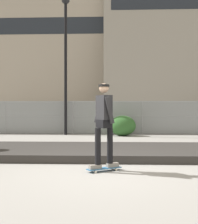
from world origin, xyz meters
TOP-DOWN VIEW (x-y plane):
  - ground_plane at (0.00, 0.00)m, footprint 120.00×120.00m
  - gravel_berm at (0.00, 2.52)m, footprint 14.42×3.19m
  - skateboard at (0.03, 0.12)m, footprint 0.79×0.58m
  - skater at (0.03, 0.12)m, footprint 0.67×0.62m
  - chain_fence at (0.00, 9.92)m, footprint 19.23×0.06m
  - street_lamp at (-2.26, 9.47)m, footprint 0.44×0.44m
  - parked_car_near at (-4.51, 12.17)m, footprint 4.52×2.19m
  - parked_car_mid at (2.16, 12.41)m, footprint 4.50×2.14m
  - library_building at (-13.27, 45.32)m, footprint 28.18×15.83m
  - office_block at (11.83, 39.00)m, footprint 25.19×11.64m
  - shrub_left at (0.81, 8.95)m, footprint 1.37×1.12m

SIDE VIEW (x-z plane):
  - ground_plane at x=0.00m, z-range 0.00..0.00m
  - skateboard at x=0.03m, z-range 0.02..0.09m
  - gravel_berm at x=0.00m, z-range 0.00..0.21m
  - shrub_left at x=0.81m, z-range 0.00..1.06m
  - parked_car_near at x=-4.51m, z-range 0.01..1.67m
  - parked_car_mid at x=2.16m, z-range 0.01..1.67m
  - chain_fence at x=0.00m, z-range 0.01..1.86m
  - skater at x=0.03m, z-range 0.21..2.08m
  - street_lamp at x=-2.26m, z-range 0.85..8.32m
  - library_building at x=-13.27m, z-range 0.00..22.63m
  - office_block at x=11.83m, z-range 0.00..25.93m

